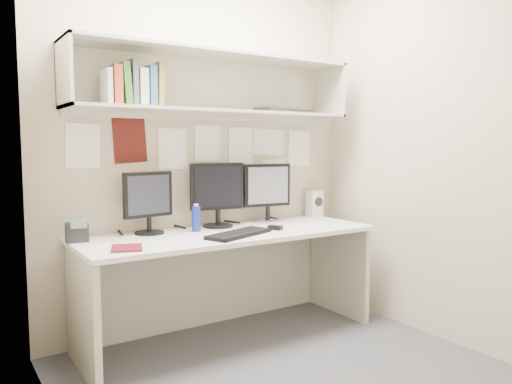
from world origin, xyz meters
TOP-DOWN VIEW (x-y plane):
  - floor at (0.00, 0.00)m, footprint 2.40×2.00m
  - wall_back at (0.00, 1.00)m, footprint 2.40×0.02m
  - wall_front at (0.00, -1.00)m, footprint 2.40×0.02m
  - wall_left at (-1.20, 0.00)m, footprint 0.02×2.00m
  - wall_right at (1.20, 0.00)m, footprint 0.02×2.00m
  - desk at (0.00, 0.65)m, footprint 2.00×0.70m
  - overhead_hutch at (0.00, 0.86)m, footprint 2.00×0.38m
  - pinned_papers at (0.00, 0.99)m, footprint 1.92×0.01m
  - monitor_left at (-0.48, 0.87)m, footprint 0.35×0.19m
  - monitor_center at (0.03, 0.87)m, footprint 0.39×0.21m
  - monitor_right at (0.45, 0.87)m, footprint 0.38×0.21m
  - keyboard at (-0.03, 0.48)m, footprint 0.51×0.34m
  - mouse at (0.30, 0.54)m, footprint 0.10×0.11m
  - speaker at (0.94, 0.90)m, footprint 0.11×0.12m
  - blue_bottle at (-0.18, 0.78)m, footprint 0.06×0.06m
  - maroon_notebook at (-0.76, 0.47)m, footprint 0.22×0.25m
  - desk_phone at (-0.94, 0.84)m, footprint 0.13×0.12m
  - book_stack at (-0.59, 0.79)m, footprint 0.35×0.17m
  - hutch_tray at (0.55, 0.80)m, footprint 0.47×0.25m

SIDE VIEW (x-z plane):
  - floor at x=0.00m, z-range -0.01..0.01m
  - desk at x=0.00m, z-range 0.00..0.73m
  - maroon_notebook at x=-0.76m, z-range 0.73..0.74m
  - keyboard at x=-0.03m, z-range 0.73..0.75m
  - mouse at x=0.30m, z-range 0.73..0.76m
  - desk_phone at x=-0.94m, z-range 0.71..0.86m
  - blue_bottle at x=-0.18m, z-range 0.73..0.91m
  - speaker at x=0.94m, z-range 0.73..0.94m
  - monitor_left at x=-0.48m, z-range 0.75..1.16m
  - monitor_right at x=0.45m, z-range 0.75..1.19m
  - monitor_center at x=0.03m, z-range 0.75..1.20m
  - pinned_papers at x=0.00m, z-range 1.01..1.49m
  - wall_back at x=0.00m, z-range 0.00..2.60m
  - wall_front at x=0.00m, z-range 0.00..2.60m
  - wall_left at x=-1.20m, z-range 0.00..2.60m
  - wall_right at x=1.20m, z-range 0.00..2.60m
  - hutch_tray at x=0.55m, z-range 1.54..1.57m
  - book_stack at x=-0.59m, z-range 1.52..1.80m
  - overhead_hutch at x=0.00m, z-range 1.52..1.92m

